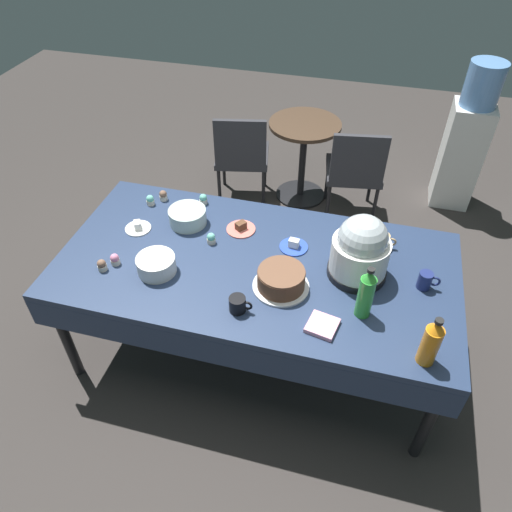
{
  "coord_description": "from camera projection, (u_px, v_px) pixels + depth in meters",
  "views": [
    {
      "loc": [
        0.5,
        -1.89,
        2.57
      ],
      "look_at": [
        0.0,
        0.0,
        0.8
      ],
      "focal_mm": 33.89,
      "sensor_mm": 36.0,
      "label": 1
    }
  ],
  "objects": [
    {
      "name": "cupcake_vanilla",
      "position": [
        163.0,
        196.0,
        3.09
      ],
      "size": [
        0.05,
        0.05,
        0.07
      ],
      "color": "beige",
      "rests_on": "potluck_table"
    },
    {
      "name": "ceramic_snack_bowl",
      "position": [
        156.0,
        265.0,
        2.59
      ],
      "size": [
        0.21,
        0.21,
        0.1
      ],
      "primitive_type": "cylinder",
      "color": "silver",
      "rests_on": "potluck_table"
    },
    {
      "name": "frosted_layer_cake",
      "position": [
        281.0,
        279.0,
        2.49
      ],
      "size": [
        0.3,
        0.3,
        0.12
      ],
      "color": "silver",
      "rests_on": "potluck_table"
    },
    {
      "name": "dessert_plate_white",
      "position": [
        138.0,
        227.0,
        2.88
      ],
      "size": [
        0.15,
        0.15,
        0.05
      ],
      "color": "white",
      "rests_on": "potluck_table"
    },
    {
      "name": "coffee_mug_tan",
      "position": [
        382.0,
        241.0,
        2.74
      ],
      "size": [
        0.13,
        0.09,
        0.08
      ],
      "color": "tan",
      "rests_on": "potluck_table"
    },
    {
      "name": "water_cooler",
      "position": [
        465.0,
        141.0,
        4.0
      ],
      "size": [
        0.32,
        0.32,
        1.24
      ],
      "color": "silver",
      "rests_on": "ground"
    },
    {
      "name": "cupcake_mint",
      "position": [
        150.0,
        200.0,
        3.05
      ],
      "size": [
        0.05,
        0.05,
        0.07
      ],
      "color": "beige",
      "rests_on": "potluck_table"
    },
    {
      "name": "glass_salad_bowl",
      "position": [
        188.0,
        216.0,
        2.9
      ],
      "size": [
        0.23,
        0.23,
        0.1
      ],
      "primitive_type": "cylinder",
      "color": "#B2C6BC",
      "rests_on": "potluck_table"
    },
    {
      "name": "cupcake_cocoa",
      "position": [
        211.0,
        238.0,
        2.77
      ],
      "size": [
        0.05,
        0.05,
        0.07
      ],
      "color": "beige",
      "rests_on": "potluck_table"
    },
    {
      "name": "dessert_plate_coral",
      "position": [
        241.0,
        228.0,
        2.87
      ],
      "size": [
        0.17,
        0.17,
        0.05
      ],
      "color": "#E07266",
      "rests_on": "potluck_table"
    },
    {
      "name": "potluck_table",
      "position": [
        256.0,
        271.0,
        2.71
      ],
      "size": [
        2.2,
        1.1,
        0.75
      ],
      "color": "navy",
      "rests_on": "ground"
    },
    {
      "name": "cupcake_berry",
      "position": [
        203.0,
        199.0,
        3.06
      ],
      "size": [
        0.05,
        0.05,
        0.07
      ],
      "color": "beige",
      "rests_on": "potluck_table"
    },
    {
      "name": "maroon_chair_left",
      "position": [
        242.0,
        153.0,
        4.05
      ],
      "size": [
        0.52,
        0.52,
        0.85
      ],
      "color": "#333338",
      "rests_on": "ground"
    },
    {
      "name": "ground",
      "position": [
        256.0,
        346.0,
        3.17
      ],
      "size": [
        9.0,
        9.0,
        0.0
      ],
      "primitive_type": "plane",
      "color": "#383330"
    },
    {
      "name": "cupcake_lemon",
      "position": [
        115.0,
        259.0,
        2.64
      ],
      "size": [
        0.05,
        0.05,
        0.07
      ],
      "color": "beige",
      "rests_on": "potluck_table"
    },
    {
      "name": "round_cafe_table",
      "position": [
        304.0,
        147.0,
        4.11
      ],
      "size": [
        0.6,
        0.6,
        0.72
      ],
      "color": "#473323",
      "rests_on": "ground"
    },
    {
      "name": "maroon_chair_right",
      "position": [
        355.0,
        169.0,
        3.87
      ],
      "size": [
        0.51,
        0.51,
        0.85
      ],
      "color": "#333338",
      "rests_on": "ground"
    },
    {
      "name": "cupcake_rose",
      "position": [
        102.0,
        265.0,
        2.6
      ],
      "size": [
        0.05,
        0.05,
        0.07
      ],
      "color": "beige",
      "rests_on": "potluck_table"
    },
    {
      "name": "soda_bottle_lime_soda",
      "position": [
        366.0,
        294.0,
        2.3
      ],
      "size": [
        0.08,
        0.08,
        0.3
      ],
      "color": "green",
      "rests_on": "potluck_table"
    },
    {
      "name": "coffee_mug_navy",
      "position": [
        426.0,
        280.0,
        2.49
      ],
      "size": [
        0.11,
        0.07,
        0.1
      ],
      "color": "navy",
      "rests_on": "potluck_table"
    },
    {
      "name": "soda_bottle_orange_juice",
      "position": [
        431.0,
        342.0,
        2.1
      ],
      "size": [
        0.08,
        0.08,
        0.28
      ],
      "color": "orange",
      "rests_on": "potluck_table"
    },
    {
      "name": "slow_cooker",
      "position": [
        361.0,
        250.0,
        2.49
      ],
      "size": [
        0.32,
        0.32,
        0.37
      ],
      "color": "black",
      "rests_on": "potluck_table"
    },
    {
      "name": "dessert_plate_cobalt",
      "position": [
        294.0,
        246.0,
        2.75
      ],
      "size": [
        0.16,
        0.16,
        0.06
      ],
      "color": "#2D4CB2",
      "rests_on": "potluck_table"
    },
    {
      "name": "paper_napkin_stack",
      "position": [
        322.0,
        326.0,
        2.32
      ],
      "size": [
        0.16,
        0.16,
        0.02
      ],
      "primitive_type": "cube",
      "rotation": [
        0.0,
        0.0,
        -0.2
      ],
      "color": "pink",
      "rests_on": "potluck_table"
    },
    {
      "name": "coffee_mug_black",
      "position": [
        237.0,
        304.0,
        2.38
      ],
      "size": [
        0.12,
        0.08,
        0.08
      ],
      "color": "black",
      "rests_on": "potluck_table"
    }
  ]
}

